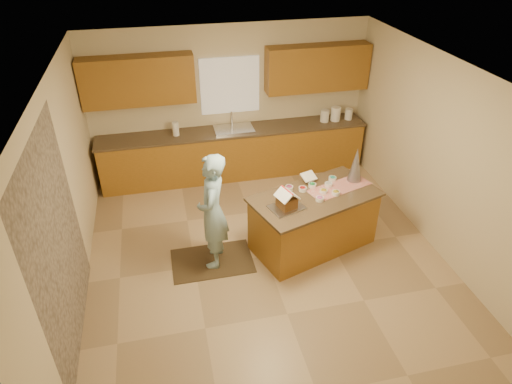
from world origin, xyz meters
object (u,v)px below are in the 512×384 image
tinsel_tree (356,165)px  boy (213,212)px  gingerbread_house (287,200)px  island_base (313,222)px

tinsel_tree → boy: 2.20m
tinsel_tree → gingerbread_house: tinsel_tree is taller
island_base → gingerbread_house: size_ratio=5.12×
gingerbread_house → tinsel_tree: bearing=22.5°
boy → island_base: bearing=105.9°
tinsel_tree → boy: size_ratio=0.31×
island_base → tinsel_tree: size_ratio=3.27×
island_base → gingerbread_house: (-0.49, -0.21, 0.58)m
island_base → gingerbread_house: 0.79m
island_base → boy: (-1.46, -0.04, 0.44)m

